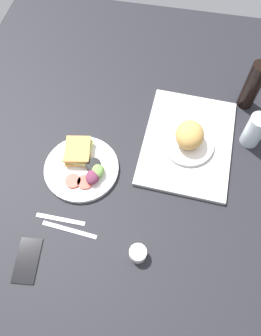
# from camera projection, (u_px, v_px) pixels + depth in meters

# --- Properties ---
(ground_plane) EXTENTS (1.90, 1.50, 0.03)m
(ground_plane) POSITION_uv_depth(u_px,v_px,m) (124.00, 169.00, 1.20)
(ground_plane) COLOR black
(serving_tray) EXTENTS (0.46, 0.35, 0.02)m
(serving_tray) POSITION_uv_depth(u_px,v_px,m) (188.00, 142.00, 1.23)
(serving_tray) COLOR #B2B2AD
(serving_tray) RESTS_ON ground_plane
(bread_plate_near) EXTENTS (0.19, 0.19, 0.10)m
(bread_plate_near) POSITION_uv_depth(u_px,v_px,m) (189.00, 138.00, 1.19)
(bread_plate_near) COLOR white
(bread_plate_near) RESTS_ON serving_tray
(plate_with_salad) EXTENTS (0.27, 0.27, 0.05)m
(plate_with_salad) POSITION_uv_depth(u_px,v_px,m) (83.00, 166.00, 1.17)
(plate_with_salad) COLOR white
(plate_with_salad) RESTS_ON ground_plane
(drinking_glass) EXTENTS (0.07, 0.07, 0.14)m
(drinking_glass) POSITION_uv_depth(u_px,v_px,m) (255.00, 130.00, 1.19)
(drinking_glass) COLOR silver
(drinking_glass) RESTS_ON ground_plane
(soda_bottle) EXTENTS (0.06, 0.06, 0.21)m
(soda_bottle) POSITION_uv_depth(u_px,v_px,m) (252.00, 86.00, 1.24)
(soda_bottle) COLOR black
(soda_bottle) RESTS_ON ground_plane
(espresso_cup) EXTENTS (0.06, 0.06, 0.04)m
(espresso_cup) POSITION_uv_depth(u_px,v_px,m) (138.00, 253.00, 1.02)
(espresso_cup) COLOR silver
(espresso_cup) RESTS_ON ground_plane
(fork) EXTENTS (0.01, 0.17, 0.01)m
(fork) POSITION_uv_depth(u_px,v_px,m) (61.00, 219.00, 1.09)
(fork) COLOR #B7B7BC
(fork) RESTS_ON ground_plane
(knife) EXTENTS (0.03, 0.19, 0.01)m
(knife) POSITION_uv_depth(u_px,v_px,m) (70.00, 230.00, 1.07)
(knife) COLOR #B7B7BC
(knife) RESTS_ON ground_plane
(cell_phone) EXTENTS (0.15, 0.09, 0.01)m
(cell_phone) POSITION_uv_depth(u_px,v_px,m) (27.00, 260.00, 1.02)
(cell_phone) COLOR black
(cell_phone) RESTS_ON ground_plane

